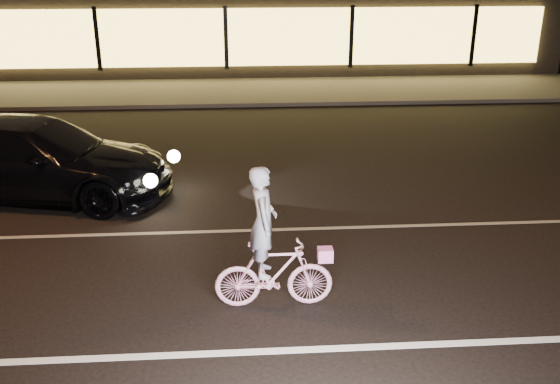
{
  "coord_description": "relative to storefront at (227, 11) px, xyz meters",
  "views": [
    {
      "loc": [
        0.35,
        -7.84,
        4.57
      ],
      "look_at": [
        0.94,
        0.6,
        1.26
      ],
      "focal_mm": 40.0,
      "sensor_mm": 36.0,
      "label": 1
    }
  ],
  "objects": [
    {
      "name": "cyclist",
      "position": [
        0.74,
        -19.42,
        -1.43
      ],
      "size": [
        1.6,
        0.55,
        2.02
      ],
      "rotation": [
        0.0,
        0.0,
        1.57
      ],
      "color": "#D83886",
      "rests_on": "ground"
    },
    {
      "name": "sidewalk",
      "position": [
        0.0,
        -5.97,
        -2.09
      ],
      "size": [
        30.0,
        4.0,
        0.12
      ],
      "primitive_type": "cube",
      "color": "#383533",
      "rests_on": "ground"
    },
    {
      "name": "lane_stripe_near",
      "position": [
        0.0,
        -20.47,
        -2.14
      ],
      "size": [
        60.0,
        0.12,
        0.01
      ],
      "primitive_type": "cube",
      "color": "silver",
      "rests_on": "ground"
    },
    {
      "name": "ground",
      "position": [
        0.0,
        -18.97,
        -2.15
      ],
      "size": [
        90.0,
        90.0,
        0.0
      ],
      "primitive_type": "plane",
      "color": "black",
      "rests_on": "ground"
    },
    {
      "name": "storefront",
      "position": [
        0.0,
        0.0,
        0.0
      ],
      "size": [
        25.4,
        8.42,
        4.2
      ],
      "color": "black",
      "rests_on": "ground"
    },
    {
      "name": "sedan",
      "position": [
        -3.57,
        -15.03,
        -1.38
      ],
      "size": [
        5.61,
        3.19,
        1.53
      ],
      "rotation": [
        0.0,
        0.0,
        1.36
      ],
      "color": "black",
      "rests_on": "ground"
    },
    {
      "name": "lane_stripe_far",
      "position": [
        0.0,
        -16.97,
        -2.14
      ],
      "size": [
        60.0,
        0.1,
        0.01
      ],
      "primitive_type": "cube",
      "color": "gray",
      "rests_on": "ground"
    }
  ]
}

